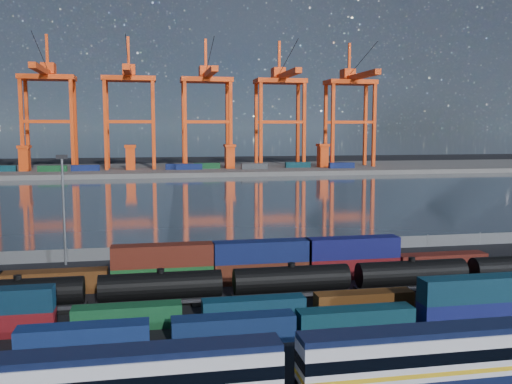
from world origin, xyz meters
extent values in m
plane|color=black|center=(0.00, 0.00, 0.00)|extent=(700.00, 700.00, 0.00)
plane|color=#323D48|center=(0.00, 105.00, 0.01)|extent=(700.00, 700.00, 0.00)
cube|color=#514F4C|center=(0.00, 210.00, 1.00)|extent=(700.00, 70.00, 2.00)
cone|color=#1E2630|center=(-200.00, 1600.00, 260.00)|extent=(1100.00, 1100.00, 520.00)
cone|color=#1E2630|center=(200.00, 1600.00, 230.00)|extent=(1040.00, 1040.00, 460.00)
cone|color=#1E2630|center=(600.00, 1600.00, 190.00)|extent=(960.00, 960.00, 380.00)
cone|color=#1E2630|center=(950.00, 1600.00, 150.00)|extent=(840.00, 840.00, 300.00)
cube|color=silver|center=(-20.54, -22.80, 2.84)|extent=(24.48, 2.94, 3.72)
cube|color=black|center=(-20.54, -22.80, 4.95)|extent=(24.48, 2.64, 0.49)
cube|color=black|center=(-20.54, -22.80, 3.23)|extent=(24.51, 3.03, 0.98)
cube|color=silver|center=(5.46, -22.80, 2.84)|extent=(24.48, 2.94, 3.72)
cube|color=black|center=(5.46, -22.80, 0.88)|extent=(24.48, 3.00, 1.18)
cube|color=black|center=(5.46, -22.80, 4.95)|extent=(24.48, 2.64, 0.49)
cube|color=gold|center=(5.46, -22.80, 2.06)|extent=(24.51, 3.03, 0.35)
cube|color=black|center=(5.46, -22.80, 3.23)|extent=(24.51, 3.03, 0.98)
cube|color=navy|center=(-23.66, -9.49, 1.29)|extent=(11.89, 2.42, 2.58)
cube|color=#0F234F|center=(-9.75, -9.49, 1.29)|extent=(11.89, 2.42, 2.58)
cube|color=#0D3643|center=(2.62, -9.49, 1.29)|extent=(11.89, 2.42, 2.58)
cube|color=navy|center=(15.68, -9.49, 1.29)|extent=(11.89, 2.42, 2.58)
cube|color=#0D3246|center=(15.68, -9.49, 3.86)|extent=(11.89, 2.42, 2.58)
cube|color=#15512A|center=(-19.93, -3.66, 1.20)|extent=(11.10, 2.26, 2.40)
cube|color=#0D3046|center=(-6.67, -3.66, 1.20)|extent=(11.10, 2.26, 2.40)
cube|color=#603513|center=(5.81, -3.66, 1.20)|extent=(11.10, 2.26, 2.40)
cube|color=#3A3C3E|center=(19.21, -3.66, 1.20)|extent=(11.10, 2.26, 2.40)
cube|color=#582F11|center=(-29.33, 10.96, 1.41)|extent=(12.99, 2.64, 2.81)
cube|color=#165622|center=(-15.92, 10.96, 1.41)|extent=(12.99, 2.64, 2.81)
cube|color=#5B1D12|center=(-15.92, 10.96, 4.22)|extent=(12.99, 2.64, 2.81)
cube|color=#511F10|center=(-2.79, 10.96, 1.41)|extent=(12.99, 2.64, 2.81)
cube|color=#0F1A4F|center=(-2.79, 10.96, 4.22)|extent=(12.99, 2.64, 2.81)
cube|color=#610E11|center=(9.85, 10.96, 1.41)|extent=(12.99, 2.64, 2.81)
cube|color=#111255|center=(9.85, 10.96, 4.22)|extent=(12.99, 2.64, 2.81)
cube|color=#591A11|center=(23.23, 10.96, 1.41)|extent=(12.99, 2.64, 2.81)
cylinder|color=black|center=(-31.85, 2.85, 2.47)|extent=(13.96, 3.11, 3.11)
cylinder|color=black|center=(-31.85, 2.85, 4.19)|extent=(0.86, 0.86, 0.54)
cube|color=black|center=(-31.85, 2.85, 0.75)|extent=(14.50, 2.15, 0.43)
cube|color=black|center=(-27.02, 2.85, 0.32)|extent=(2.68, 1.93, 0.64)
cylinder|color=black|center=(-16.35, 2.85, 2.47)|extent=(13.96, 3.11, 3.11)
cylinder|color=black|center=(-16.35, 2.85, 4.19)|extent=(0.86, 0.86, 0.54)
cube|color=black|center=(-16.35, 2.85, 0.75)|extent=(14.50, 2.15, 0.43)
cube|color=black|center=(-21.18, 2.85, 0.32)|extent=(2.68, 1.93, 0.64)
cube|color=black|center=(-11.52, 2.85, 0.32)|extent=(2.68, 1.93, 0.64)
cylinder|color=black|center=(-0.85, 2.85, 2.47)|extent=(13.96, 3.11, 3.11)
cylinder|color=black|center=(-0.85, 2.85, 4.19)|extent=(0.86, 0.86, 0.54)
cube|color=black|center=(-0.85, 2.85, 0.75)|extent=(14.50, 2.15, 0.43)
cube|color=black|center=(-5.68, 2.85, 0.32)|extent=(2.68, 1.93, 0.64)
cube|color=black|center=(3.98, 2.85, 0.32)|extent=(2.68, 1.93, 0.64)
cylinder|color=black|center=(14.65, 2.85, 2.47)|extent=(13.96, 3.11, 3.11)
cylinder|color=black|center=(14.65, 2.85, 4.19)|extent=(0.86, 0.86, 0.54)
cube|color=black|center=(14.65, 2.85, 0.75)|extent=(14.50, 2.15, 0.43)
cube|color=black|center=(9.82, 2.85, 0.32)|extent=(2.68, 1.93, 0.64)
cube|color=black|center=(19.48, 2.85, 0.32)|extent=(2.68, 1.93, 0.64)
cube|color=black|center=(25.32, 2.85, 0.32)|extent=(2.68, 1.93, 0.64)
cube|color=#595B5E|center=(0.00, 28.00, 1.00)|extent=(160.00, 0.06, 2.00)
cylinder|color=slate|center=(-30.00, 28.00, 1.10)|extent=(0.12, 0.12, 2.20)
cylinder|color=slate|center=(-20.00, 28.00, 1.10)|extent=(0.12, 0.12, 2.20)
cylinder|color=slate|center=(-10.00, 28.00, 1.10)|extent=(0.12, 0.12, 2.20)
cylinder|color=slate|center=(0.00, 28.00, 1.10)|extent=(0.12, 0.12, 2.20)
cylinder|color=slate|center=(10.00, 28.00, 1.10)|extent=(0.12, 0.12, 2.20)
cylinder|color=slate|center=(20.00, 28.00, 1.10)|extent=(0.12, 0.12, 2.20)
cylinder|color=slate|center=(30.00, 28.00, 1.10)|extent=(0.12, 0.12, 2.20)
cylinder|color=slate|center=(40.00, 28.00, 1.10)|extent=(0.12, 0.12, 2.20)
cylinder|color=slate|center=(-30.00, 26.00, 8.00)|extent=(0.36, 0.36, 16.00)
cube|color=black|center=(-30.00, 26.00, 16.30)|extent=(1.60, 0.40, 0.60)
cube|color=#E84010|center=(-70.42, 199.31, 21.32)|extent=(1.52, 1.52, 42.64)
cube|color=#E84010|center=(-70.42, 210.69, 21.32)|extent=(1.52, 1.52, 42.64)
cube|color=#E84010|center=(-49.58, 199.31, 21.32)|extent=(1.52, 1.52, 42.64)
cube|color=#E84010|center=(-49.58, 210.69, 21.32)|extent=(1.52, 1.52, 42.64)
cube|color=#E84010|center=(-60.00, 199.31, 23.45)|extent=(20.85, 1.33, 1.33)
cube|color=#E84010|center=(-60.00, 210.69, 23.45)|extent=(20.85, 1.33, 1.33)
cube|color=#E84010|center=(-60.00, 205.00, 42.64)|extent=(23.69, 13.27, 2.08)
cube|color=#E84010|center=(-60.00, 193.63, 44.54)|extent=(2.84, 45.48, 2.37)
cube|color=#E84010|center=(-60.00, 208.79, 46.91)|extent=(5.69, 7.58, 4.74)
cube|color=#E84010|center=(-60.00, 206.90, 54.01)|extent=(1.14, 1.14, 15.16)
cylinder|color=black|center=(-60.00, 191.35, 51.17)|extent=(0.23, 39.00, 12.87)
cube|color=#E84010|center=(-35.42, 199.31, 21.32)|extent=(1.52, 1.52, 42.64)
cube|color=#E84010|center=(-35.42, 210.69, 21.32)|extent=(1.52, 1.52, 42.64)
cube|color=#E84010|center=(-14.58, 199.31, 21.32)|extent=(1.52, 1.52, 42.64)
cube|color=#E84010|center=(-14.58, 210.69, 21.32)|extent=(1.52, 1.52, 42.64)
cube|color=#E84010|center=(-25.00, 199.31, 23.45)|extent=(20.85, 1.33, 1.33)
cube|color=#E84010|center=(-25.00, 210.69, 23.45)|extent=(20.85, 1.33, 1.33)
cube|color=#E84010|center=(-25.00, 205.00, 42.64)|extent=(23.69, 13.27, 2.08)
cube|color=#E84010|center=(-25.00, 193.63, 44.54)|extent=(2.84, 45.48, 2.37)
cube|color=#E84010|center=(-25.00, 208.79, 46.91)|extent=(5.69, 7.58, 4.74)
cube|color=#E84010|center=(-25.00, 206.90, 54.01)|extent=(1.14, 1.14, 15.16)
cylinder|color=black|center=(-25.00, 191.35, 51.17)|extent=(0.23, 39.00, 12.87)
cube|color=#E84010|center=(-0.42, 199.31, 21.32)|extent=(1.52, 1.52, 42.64)
cube|color=#E84010|center=(-0.42, 210.69, 21.32)|extent=(1.52, 1.52, 42.64)
cube|color=#E84010|center=(20.42, 199.31, 21.32)|extent=(1.52, 1.52, 42.64)
cube|color=#E84010|center=(20.42, 210.69, 21.32)|extent=(1.52, 1.52, 42.64)
cube|color=#E84010|center=(10.00, 199.31, 23.45)|extent=(20.85, 1.33, 1.33)
cube|color=#E84010|center=(10.00, 210.69, 23.45)|extent=(20.85, 1.33, 1.33)
cube|color=#E84010|center=(10.00, 205.00, 42.64)|extent=(23.69, 13.27, 2.08)
cube|color=#E84010|center=(10.00, 193.63, 44.54)|extent=(2.84, 45.48, 2.37)
cube|color=#E84010|center=(10.00, 208.79, 46.91)|extent=(5.69, 7.58, 4.74)
cube|color=#E84010|center=(10.00, 206.90, 54.01)|extent=(1.14, 1.14, 15.16)
cylinder|color=black|center=(10.00, 191.35, 51.17)|extent=(0.23, 39.00, 12.87)
cube|color=#E84010|center=(34.58, 199.31, 21.32)|extent=(1.52, 1.52, 42.64)
cube|color=#E84010|center=(34.58, 210.69, 21.32)|extent=(1.52, 1.52, 42.64)
cube|color=#E84010|center=(55.42, 199.31, 21.32)|extent=(1.52, 1.52, 42.64)
cube|color=#E84010|center=(55.42, 210.69, 21.32)|extent=(1.52, 1.52, 42.64)
cube|color=#E84010|center=(45.00, 199.31, 23.45)|extent=(20.85, 1.33, 1.33)
cube|color=#E84010|center=(45.00, 210.69, 23.45)|extent=(20.85, 1.33, 1.33)
cube|color=#E84010|center=(45.00, 205.00, 42.64)|extent=(23.69, 13.27, 2.08)
cube|color=#E84010|center=(45.00, 193.63, 44.54)|extent=(2.84, 45.48, 2.37)
cube|color=#E84010|center=(45.00, 208.79, 46.91)|extent=(5.69, 7.58, 4.74)
cube|color=#E84010|center=(45.00, 206.90, 54.01)|extent=(1.14, 1.14, 15.16)
cylinder|color=black|center=(45.00, 191.35, 51.17)|extent=(0.23, 39.00, 12.87)
cube|color=#E84010|center=(69.58, 199.31, 21.32)|extent=(1.52, 1.52, 42.64)
cube|color=#E84010|center=(69.58, 210.69, 21.32)|extent=(1.52, 1.52, 42.64)
cube|color=#E84010|center=(90.42, 199.31, 21.32)|extent=(1.52, 1.52, 42.64)
cube|color=#E84010|center=(90.42, 210.69, 21.32)|extent=(1.52, 1.52, 42.64)
cube|color=#E84010|center=(80.00, 199.31, 23.45)|extent=(20.85, 1.33, 1.33)
cube|color=#E84010|center=(80.00, 210.69, 23.45)|extent=(20.85, 1.33, 1.33)
cube|color=#E84010|center=(80.00, 205.00, 42.64)|extent=(23.69, 13.27, 2.08)
cube|color=#E84010|center=(80.00, 193.63, 44.54)|extent=(2.84, 45.48, 2.37)
cube|color=#E84010|center=(80.00, 208.79, 46.91)|extent=(5.69, 7.58, 4.74)
cube|color=#E84010|center=(80.00, 206.90, 54.01)|extent=(1.14, 1.14, 15.16)
cylinder|color=black|center=(80.00, 191.35, 51.17)|extent=(0.23, 39.00, 12.87)
cube|color=navy|center=(0.66, 194.68, 3.30)|extent=(12.00, 2.44, 2.60)
cube|color=navy|center=(71.34, 190.93, 3.30)|extent=(12.00, 2.44, 2.60)
cube|color=navy|center=(-3.64, 196.08, 3.30)|extent=(12.00, 2.44, 2.60)
cube|color=#0C3842|center=(-79.29, 198.48, 3.30)|extent=(12.00, 2.44, 2.60)
cube|color=#3F4244|center=(30.38, 192.70, 3.30)|extent=(12.00, 2.44, 2.60)
cube|color=#144C23|center=(-57.75, 194.20, 3.30)|extent=(12.00, 2.44, 2.60)
cube|color=navy|center=(-44.16, 195.53, 3.30)|extent=(12.00, 2.44, 2.60)
cube|color=#144C23|center=(9.34, 199.48, 3.30)|extent=(12.00, 2.44, 2.60)
cube|color=#0C3842|center=(52.41, 198.83, 3.30)|extent=(12.00, 2.44, 2.60)
cube|color=#E84010|center=(-70.00, 200.00, 7.00)|extent=(4.00, 6.00, 10.00)
cube|color=#E84010|center=(-70.00, 200.00, 12.50)|extent=(5.00, 7.00, 1.20)
cube|color=#E84010|center=(-25.00, 200.00, 7.00)|extent=(4.00, 6.00, 10.00)
cube|color=#E84010|center=(-25.00, 200.00, 12.50)|extent=(5.00, 7.00, 1.20)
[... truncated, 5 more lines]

